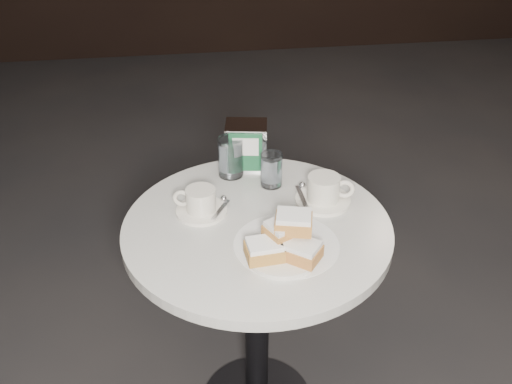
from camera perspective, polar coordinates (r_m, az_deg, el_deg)
The scene contains 8 objects.
cafe_table at distance 1.61m, azimuth 0.10°, elevation -8.91°, with size 0.70×0.70×0.74m.
sugar_spill at distance 1.41m, azimuth 3.05°, elevation -5.25°, with size 0.26×0.26×0.00m, color white.
beignet_plate at distance 1.35m, azimuth 2.89°, elevation -5.08°, with size 0.21×0.21×0.11m.
coffee_cup_left at distance 1.51m, azimuth -5.57°, elevation -1.05°, with size 0.17×0.17×0.07m.
coffee_cup_right at distance 1.56m, azimuth 6.81°, elevation 0.07°, with size 0.18×0.18×0.08m.
water_glass_left at distance 1.66m, azimuth -2.55°, elevation 3.48°, with size 0.08×0.08×0.12m.
water_glass_right at distance 1.62m, azimuth 1.55°, elevation 2.21°, with size 0.07×0.07×0.10m.
napkin_dispenser at distance 1.69m, azimuth -0.98°, elevation 4.63°, with size 0.14×0.12×0.14m.
Camera 1 is at (-0.17, -1.19, 1.62)m, focal length 40.00 mm.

